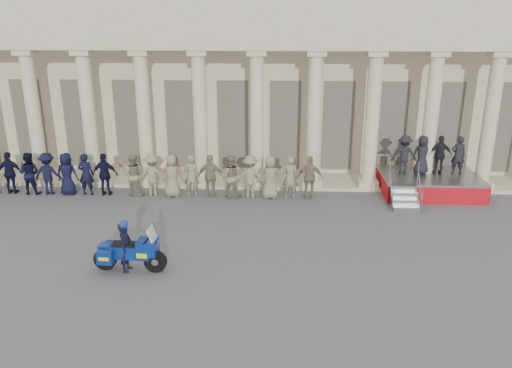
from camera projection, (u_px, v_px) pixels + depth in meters
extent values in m
plane|color=#4C4C4F|center=(204.00, 264.00, 16.20)|extent=(90.00, 90.00, 0.00)
cube|color=#C2B492|center=(241.00, 75.00, 29.01)|extent=(40.00, 10.00, 9.00)
cube|color=#C2B492|center=(231.00, 180.00, 24.52)|extent=(40.00, 2.60, 0.15)
cube|color=#C2B492|center=(227.00, 38.00, 21.65)|extent=(35.80, 1.00, 1.00)
cube|color=#C2B492|center=(227.00, 11.00, 21.31)|extent=(35.80, 1.00, 1.20)
cube|color=#C2B492|center=(43.00, 177.00, 24.15)|extent=(0.90, 0.90, 0.30)
cylinder|color=#C2B492|center=(34.00, 117.00, 23.23)|extent=(0.64, 0.64, 5.60)
cube|color=#C2B492|center=(25.00, 52.00, 22.31)|extent=(0.85, 0.85, 0.24)
cube|color=#C2B492|center=(95.00, 178.00, 24.02)|extent=(0.90, 0.90, 0.30)
cylinder|color=#C2B492|center=(89.00, 117.00, 23.09)|extent=(0.64, 0.64, 5.60)
cube|color=#C2B492|center=(82.00, 52.00, 22.18)|extent=(0.85, 0.85, 0.24)
cube|color=#C2B492|center=(149.00, 179.00, 23.89)|extent=(0.90, 0.90, 0.30)
cylinder|color=#C2B492|center=(144.00, 118.00, 22.96)|extent=(0.64, 0.64, 5.60)
cube|color=#C2B492|center=(140.00, 53.00, 22.05)|extent=(0.85, 0.85, 0.24)
cube|color=#C2B492|center=(202.00, 180.00, 23.76)|extent=(0.90, 0.90, 0.30)
cylinder|color=#C2B492|center=(200.00, 119.00, 22.83)|extent=(0.64, 0.64, 5.60)
cube|color=#C2B492|center=(198.00, 53.00, 21.91)|extent=(0.85, 0.85, 0.24)
cube|color=#C2B492|center=(257.00, 181.00, 23.62)|extent=(0.90, 0.90, 0.30)
cylinder|color=#C2B492|center=(257.00, 119.00, 22.70)|extent=(0.64, 0.64, 5.60)
cube|color=#C2B492|center=(257.00, 53.00, 21.78)|extent=(0.85, 0.85, 0.24)
cube|color=#C2B492|center=(312.00, 182.00, 23.49)|extent=(0.90, 0.90, 0.30)
cylinder|color=#C2B492|center=(314.00, 120.00, 22.57)|extent=(0.64, 0.64, 5.60)
cube|color=#C2B492|center=(317.00, 53.00, 21.65)|extent=(0.85, 0.85, 0.24)
cube|color=#C2B492|center=(367.00, 182.00, 23.36)|extent=(0.90, 0.90, 0.30)
cylinder|color=#C2B492|center=(372.00, 120.00, 22.44)|extent=(0.64, 0.64, 5.60)
cube|color=#C2B492|center=(377.00, 53.00, 21.52)|extent=(0.85, 0.85, 0.24)
cube|color=#C2B492|center=(424.00, 183.00, 23.23)|extent=(0.90, 0.90, 0.30)
cylinder|color=#C2B492|center=(431.00, 121.00, 22.30)|extent=(0.64, 0.64, 5.60)
cube|color=#C2B492|center=(438.00, 54.00, 21.39)|extent=(0.85, 0.85, 0.24)
cube|color=#C2B492|center=(481.00, 184.00, 23.10)|extent=(0.90, 0.90, 0.30)
cylinder|color=#C2B492|center=(490.00, 121.00, 22.17)|extent=(0.64, 0.64, 5.60)
cube|color=#C2B492|center=(500.00, 54.00, 21.26)|extent=(0.85, 0.85, 0.24)
cube|color=black|center=(30.00, 123.00, 25.43)|extent=(1.30, 0.12, 4.20)
cube|color=black|center=(80.00, 123.00, 25.29)|extent=(1.30, 0.12, 4.20)
cube|color=black|center=(130.00, 124.00, 25.16)|extent=(1.30, 0.12, 4.20)
cube|color=black|center=(181.00, 124.00, 25.03)|extent=(1.30, 0.12, 4.20)
cube|color=black|center=(233.00, 125.00, 24.90)|extent=(1.30, 0.12, 4.20)
cube|color=black|center=(285.00, 126.00, 24.77)|extent=(1.30, 0.12, 4.20)
cube|color=black|center=(338.00, 126.00, 24.64)|extent=(1.30, 0.12, 4.20)
cube|color=black|center=(391.00, 127.00, 24.51)|extent=(1.30, 0.12, 4.20)
cube|color=black|center=(445.00, 127.00, 24.37)|extent=(1.30, 0.12, 4.20)
cube|color=black|center=(499.00, 128.00, 24.24)|extent=(1.30, 0.12, 4.20)
imported|color=black|center=(10.00, 173.00, 22.53)|extent=(1.13, 0.47, 1.94)
imported|color=black|center=(29.00, 173.00, 22.48)|extent=(0.94, 0.73, 1.94)
imported|color=black|center=(48.00, 174.00, 22.44)|extent=(1.25, 0.72, 1.94)
imported|color=black|center=(67.00, 174.00, 22.39)|extent=(0.95, 0.62, 1.94)
imported|color=black|center=(86.00, 174.00, 22.35)|extent=(0.71, 0.46, 1.94)
imported|color=black|center=(105.00, 174.00, 22.30)|extent=(1.13, 0.47, 1.94)
imported|color=#7D7656|center=(133.00, 175.00, 22.24)|extent=(0.94, 0.73, 1.94)
imported|color=#7D7656|center=(153.00, 175.00, 22.20)|extent=(1.25, 0.72, 1.94)
imported|color=#7D7656|center=(172.00, 176.00, 22.15)|extent=(0.95, 0.62, 1.94)
imported|color=#7D7656|center=(191.00, 176.00, 22.11)|extent=(0.71, 0.46, 1.94)
imported|color=#7D7656|center=(211.00, 176.00, 22.06)|extent=(1.13, 0.47, 1.94)
imported|color=#7D7656|center=(231.00, 176.00, 22.02)|extent=(0.94, 0.73, 1.94)
imported|color=#7D7656|center=(250.00, 177.00, 21.98)|extent=(1.25, 0.72, 1.94)
imported|color=#7D7656|center=(270.00, 177.00, 21.93)|extent=(0.95, 0.62, 1.94)
imported|color=#7D7656|center=(290.00, 177.00, 21.89)|extent=(0.71, 0.46, 1.94)
imported|color=#7D7656|center=(310.00, 178.00, 21.84)|extent=(1.13, 0.47, 1.94)
cube|color=gray|center=(430.00, 176.00, 22.61)|extent=(4.30, 3.07, 0.10)
cube|color=#9B0C13|center=(439.00, 196.00, 21.31)|extent=(4.30, 0.04, 0.77)
cube|color=#9B0C13|center=(382.00, 184.00, 22.86)|extent=(0.04, 3.07, 0.77)
cube|color=#9B0C13|center=(477.00, 186.00, 22.64)|extent=(0.04, 3.07, 0.77)
cube|color=gray|center=(407.00, 209.00, 20.61)|extent=(1.10, 0.28, 0.22)
cube|color=gray|center=(405.00, 202.00, 20.80)|extent=(1.10, 0.28, 0.22)
cube|color=gray|center=(404.00, 195.00, 21.00)|extent=(1.10, 0.28, 0.22)
cube|color=gray|center=(403.00, 188.00, 21.20)|extent=(1.10, 0.28, 0.22)
cylinder|color=gray|center=(423.00, 156.00, 23.85)|extent=(4.30, 0.04, 0.04)
imported|color=black|center=(404.00, 154.00, 22.57)|extent=(1.14, 0.66, 1.76)
imported|color=black|center=(422.00, 155.00, 22.53)|extent=(0.86, 0.56, 1.76)
imported|color=black|center=(440.00, 155.00, 22.49)|extent=(1.03, 0.43, 1.76)
imported|color=black|center=(458.00, 155.00, 22.45)|extent=(0.64, 0.42, 1.76)
cylinder|color=black|center=(155.00, 261.00, 15.61)|extent=(0.73, 0.19, 0.72)
cylinder|color=black|center=(105.00, 259.00, 15.76)|extent=(0.73, 0.19, 0.72)
cube|color=navy|center=(131.00, 251.00, 15.58)|extent=(1.27, 0.52, 0.41)
cube|color=navy|center=(148.00, 247.00, 15.47)|extent=(0.62, 0.59, 0.49)
cube|color=silver|center=(148.00, 254.00, 15.55)|extent=(0.25, 0.34, 0.13)
cube|color=#B2BFCC|center=(153.00, 236.00, 15.34)|extent=(0.25, 0.51, 0.58)
cube|color=black|center=(124.00, 245.00, 15.53)|extent=(0.72, 0.40, 0.11)
cube|color=navy|center=(106.00, 248.00, 15.63)|extent=(0.40, 0.39, 0.24)
cube|color=navy|center=(105.00, 257.00, 15.34)|extent=(0.50, 0.26, 0.44)
cube|color=#C8E50C|center=(105.00, 257.00, 15.34)|extent=(0.34, 0.28, 0.11)
cube|color=navy|center=(114.00, 248.00, 16.00)|extent=(0.50, 0.26, 0.44)
cube|color=#C8E50C|center=(114.00, 248.00, 16.00)|extent=(0.34, 0.28, 0.11)
cylinder|color=silver|center=(118.00, 257.00, 15.99)|extent=(0.66, 0.14, 0.11)
cylinder|color=black|center=(147.00, 239.00, 15.39)|extent=(0.07, 0.76, 0.04)
imported|color=black|center=(126.00, 247.00, 15.55)|extent=(0.41, 0.61, 1.62)
sphere|color=navy|center=(124.00, 225.00, 15.32)|extent=(0.28, 0.28, 0.28)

